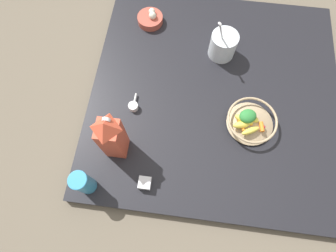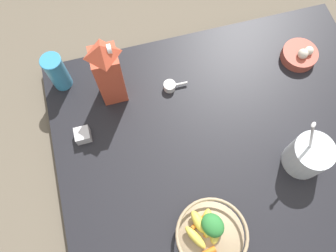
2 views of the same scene
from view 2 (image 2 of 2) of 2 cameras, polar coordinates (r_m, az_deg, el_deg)
name	(u,v)px [view 2 (image 2 of 2)]	position (r m, az deg, el deg)	size (l,w,h in m)	color
ground_plane	(236,177)	(1.11, 11.74, -8.64)	(6.00, 6.00, 0.00)	#665B4C
countertop	(237,175)	(1.09, 11.94, -8.40)	(1.11, 1.11, 0.04)	black
fruit_bowl	(211,234)	(0.99, 7.47, -18.11)	(0.21, 0.21, 0.08)	tan
milk_carton	(108,72)	(1.04, -10.34, 9.21)	(0.08, 0.08, 0.28)	#CC4C33
yogurt_tub	(309,155)	(1.08, 23.29, -4.66)	(0.12, 0.12, 0.24)	silver
drinking_cup	(57,72)	(1.16, -18.78, 8.94)	(0.07, 0.07, 0.15)	#3893C6
spice_jar	(83,135)	(1.10, -14.59, -1.56)	(0.05, 0.05, 0.04)	silver
measuring_scoop	(170,86)	(1.14, 0.39, 6.97)	(0.04, 0.08, 0.03)	white
garlic_bowl	(300,55)	(1.29, 21.97, 11.43)	(0.13, 0.13, 0.07)	#B24C3D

